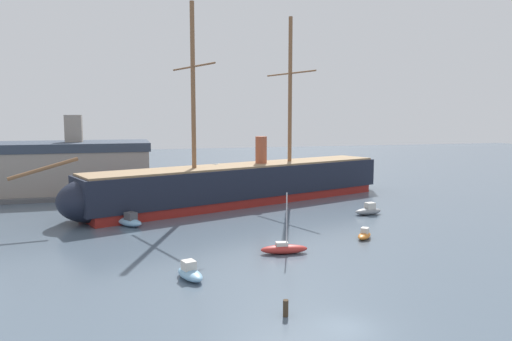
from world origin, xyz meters
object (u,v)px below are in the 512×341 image
at_px(motorboat_mid_right, 364,235).
at_px(dockside_warehouse_left, 50,169).
at_px(tall_ship, 245,183).
at_px(motorboat_distant_centre, 204,192).
at_px(motorboat_alongside_bow, 130,221).
at_px(seagull_in_flight, 216,164).
at_px(motorboat_foreground_left, 190,273).
at_px(mooring_piling_left_pair, 286,307).
at_px(motorboat_alongside_stern, 368,210).
at_px(mooring_piling_nearest, 285,308).
at_px(sailboat_near_centre, 284,249).

xyz_separation_m(motorboat_mid_right, dockside_warehouse_left, (-43.37, 47.88, 4.73)).
bearing_deg(tall_ship, motorboat_distant_centre, 117.49).
height_order(motorboat_alongside_bow, motorboat_distant_centre, motorboat_alongside_bow).
bearing_deg(seagull_in_flight, motorboat_foreground_left, -112.84).
xyz_separation_m(mooring_piling_left_pair, dockside_warehouse_left, (-25.85, 67.28, 4.60)).
distance_m(motorboat_mid_right, dockside_warehouse_left, 64.78).
relative_size(motorboat_mid_right, motorboat_alongside_stern, 0.71).
relative_size(motorboat_foreground_left, motorboat_alongside_stern, 0.96).
relative_size(motorboat_distant_centre, seagull_in_flight, 3.09).
distance_m(motorboat_mid_right, motorboat_alongside_bow, 32.66).
xyz_separation_m(mooring_piling_nearest, mooring_piling_left_pair, (0.11, 0.26, -0.04)).
bearing_deg(mooring_piling_left_pair, motorboat_distant_centre, 86.59).
bearing_deg(motorboat_foreground_left, tall_ship, 67.84).
xyz_separation_m(motorboat_mid_right, mooring_piling_nearest, (-17.63, -19.65, 0.17)).
xyz_separation_m(tall_ship, mooring_piling_left_pair, (-9.20, -47.87, -3.02)).
xyz_separation_m(motorboat_mid_right, seagull_in_flight, (-18.78, 2.41, 9.37)).
distance_m(motorboat_foreground_left, motorboat_distant_centre, 49.40).
bearing_deg(tall_ship, dockside_warehouse_left, 151.02).
bearing_deg(seagull_in_flight, motorboat_alongside_bow, 127.42).
xyz_separation_m(motorboat_foreground_left, motorboat_distant_centre, (9.59, 48.46, -0.11)).
height_order(motorboat_foreground_left, motorboat_alongside_bow, motorboat_alongside_bow).
distance_m(tall_ship, mooring_piling_left_pair, 48.84).
height_order(sailboat_near_centre, motorboat_alongside_stern, sailboat_near_centre).
xyz_separation_m(motorboat_mid_right, motorboat_alongside_stern, (7.98, 13.26, 0.18)).
height_order(tall_ship, sailboat_near_centre, tall_ship).
bearing_deg(sailboat_near_centre, mooring_piling_left_pair, -108.81).
xyz_separation_m(motorboat_alongside_bow, mooring_piling_nearest, (11.13, -35.12, -0.06)).
relative_size(sailboat_near_centre, motorboat_mid_right, 2.10).
bearing_deg(sailboat_near_centre, seagull_in_flight, 138.55).
xyz_separation_m(sailboat_near_centre, motorboat_alongside_stern, (20.09, 16.74, 0.08)).
height_order(sailboat_near_centre, mooring_piling_left_pair, sailboat_near_centre).
distance_m(sailboat_near_centre, motorboat_alongside_stern, 26.15).
height_order(motorboat_distant_centre, dockside_warehouse_left, dockside_warehouse_left).
relative_size(sailboat_near_centre, motorboat_distant_centre, 1.92).
xyz_separation_m(mooring_piling_nearest, dockside_warehouse_left, (-25.74, 67.54, 4.56)).
bearing_deg(mooring_piling_left_pair, motorboat_alongside_bow, 107.88).
xyz_separation_m(sailboat_near_centre, motorboat_distant_centre, (-1.92, 42.90, -0.09)).
bearing_deg(sailboat_near_centre, tall_ship, 83.26).
relative_size(tall_ship, dockside_warehouse_left, 1.63).
xyz_separation_m(mooring_piling_nearest, seagull_in_flight, (-1.15, 22.07, 9.21)).
distance_m(tall_ship, motorboat_distant_centre, 12.73).
relative_size(tall_ship, seagull_in_flight, 57.17).
height_order(motorboat_foreground_left, motorboat_distant_centre, motorboat_foreground_left).
bearing_deg(dockside_warehouse_left, seagull_in_flight, -61.59).
distance_m(motorboat_distant_centre, mooring_piling_nearest, 59.18).
distance_m(motorboat_alongside_stern, dockside_warehouse_left, 62.10).
xyz_separation_m(motorboat_alongside_bow, motorboat_alongside_stern, (36.75, -2.20, -0.04)).
relative_size(motorboat_distant_centre, dockside_warehouse_left, 0.09).
bearing_deg(motorboat_alongside_stern, motorboat_mid_right, -121.05).
height_order(motorboat_foreground_left, sailboat_near_centre, sailboat_near_centre).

